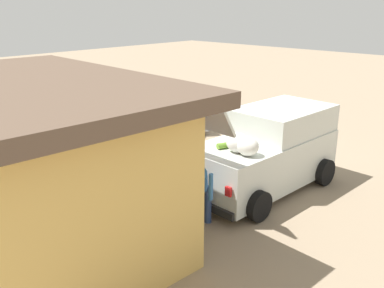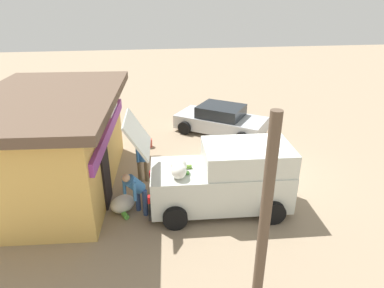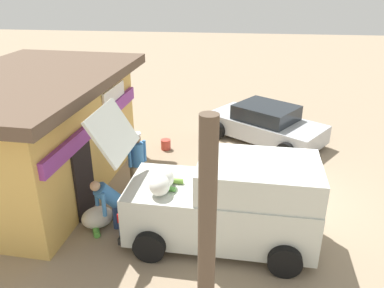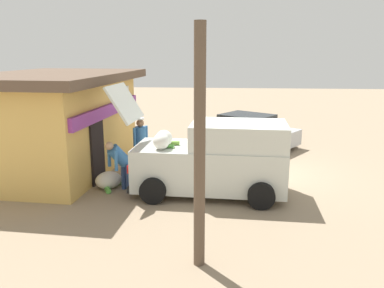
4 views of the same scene
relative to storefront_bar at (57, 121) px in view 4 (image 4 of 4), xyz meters
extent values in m
plane|color=gray|center=(-0.01, -6.17, -1.61)|extent=(60.00, 60.00, 0.00)
cube|color=#E0B259|center=(0.00, 0.01, -0.18)|extent=(5.88, 3.79, 2.86)
cube|color=purple|center=(-0.12, -1.75, 0.39)|extent=(5.38, 0.48, 0.36)
cube|color=black|center=(-1.13, -1.66, -0.61)|extent=(0.90, 0.12, 2.00)
cube|color=white|center=(1.13, -1.82, 0.68)|extent=(1.50, 0.16, 0.60)
cube|color=brown|center=(0.00, 0.01, 1.38)|extent=(6.70, 4.61, 0.27)
cube|color=silver|center=(-1.79, -4.95, -0.86)|extent=(1.94, 4.06, 1.12)
cube|color=silver|center=(-1.83, -5.70, 0.03)|extent=(1.79, 2.55, 0.66)
cube|color=black|center=(-1.89, -6.89, -0.01)|extent=(1.48, 0.15, 0.50)
cube|color=silver|center=(-1.68, -2.67, 0.82)|extent=(1.60, 0.71, 0.97)
ellipsoid|color=silver|center=(-1.92, -3.74, -0.08)|extent=(0.54, 0.45, 0.45)
ellipsoid|color=silver|center=(-2.20, -3.71, -0.09)|extent=(0.50, 0.42, 0.42)
cylinder|color=#54A342|center=(-2.05, -3.88, -0.25)|extent=(0.14, 0.28, 0.10)
cylinder|color=olive|center=(-1.72, -3.98, -0.24)|extent=(0.12, 0.29, 0.12)
cylinder|color=olive|center=(-1.54, -3.72, -0.23)|extent=(0.24, 0.33, 0.14)
cylinder|color=#67A833|center=(-1.90, -3.75, -0.23)|extent=(0.26, 0.20, 0.15)
cube|color=black|center=(-1.69, -2.92, -1.34)|extent=(1.65, 0.16, 0.16)
cube|color=red|center=(-2.37, -2.88, -0.81)|extent=(0.14, 0.07, 0.20)
cube|color=red|center=(-1.01, -2.95, -0.81)|extent=(0.14, 0.07, 0.20)
cylinder|color=black|center=(-2.80, -6.25, -1.27)|extent=(0.25, 0.68, 0.67)
cylinder|color=black|center=(-0.92, -6.35, -1.27)|extent=(0.25, 0.68, 0.67)
cylinder|color=black|center=(-2.67, -3.55, -1.27)|extent=(0.25, 0.68, 0.67)
cylinder|color=black|center=(-0.79, -3.64, -1.27)|extent=(0.25, 0.68, 0.67)
cube|color=#B2B7BC|center=(3.95, -6.26, -1.14)|extent=(3.76, 4.31, 0.61)
cube|color=#1E2328|center=(3.95, -6.26, -0.58)|extent=(2.39, 2.48, 0.50)
cylinder|color=black|center=(2.38, -6.82, -1.31)|extent=(0.52, 0.62, 0.60)
cylinder|color=black|center=(3.97, -7.92, -1.31)|extent=(0.52, 0.62, 0.60)
cylinder|color=black|center=(3.94, -4.59, -1.31)|extent=(0.52, 0.62, 0.60)
cylinder|color=black|center=(5.53, -5.69, -1.31)|extent=(0.52, 0.62, 0.60)
cylinder|color=#726047|center=(-0.26, -2.61, -1.17)|extent=(0.15, 0.15, 0.87)
cylinder|color=#726047|center=(0.01, -2.83, -1.17)|extent=(0.15, 0.15, 0.87)
cylinder|color=#3872B2|center=(-0.13, -2.72, -0.43)|extent=(0.48, 0.48, 0.62)
sphere|color=#8C6647|center=(-0.13, -2.72, 0.00)|extent=(0.24, 0.24, 0.24)
cylinder|color=silver|center=(-0.13, -2.72, 0.13)|extent=(0.26, 0.26, 0.05)
cylinder|color=#3872B2|center=(-0.32, -2.57, -0.41)|extent=(0.09, 0.09, 0.59)
cylinder|color=#3872B2|center=(0.06, -2.87, -0.41)|extent=(0.09, 0.09, 0.59)
cylinder|color=navy|center=(-1.94, -2.76, -1.20)|extent=(0.15, 0.15, 0.81)
cylinder|color=navy|center=(-1.67, -2.55, -1.20)|extent=(0.15, 0.15, 0.81)
cylinder|color=#3872B2|center=(-1.92, -2.51, -0.57)|extent=(0.66, 0.71, 0.66)
sphere|color=tan|center=(-2.08, -2.30, -0.27)|extent=(0.22, 0.22, 0.22)
cylinder|color=#3872B2|center=(-2.22, -2.51, -0.63)|extent=(0.09, 0.09, 0.55)
cylinder|color=#3872B2|center=(-1.84, -2.21, -0.63)|extent=(0.09, 0.09, 0.55)
ellipsoid|color=silver|center=(-1.65, -2.10, -1.37)|extent=(0.89, 0.94, 0.49)
cylinder|color=#6E9346|center=(-1.39, -2.28, -1.55)|extent=(0.26, 0.33, 0.11)
cylinder|color=#58B242|center=(-2.00, -2.18, -1.54)|extent=(0.29, 0.24, 0.15)
cylinder|color=#6DAE3D|center=(-1.52, -2.18, -1.53)|extent=(0.28, 0.31, 0.16)
cylinder|color=#6CA841|center=(-1.65, -1.90, -1.54)|extent=(0.25, 0.28, 0.13)
cylinder|color=#BF3F33|center=(2.79, -2.92, -1.44)|extent=(0.32, 0.32, 0.34)
cylinder|color=brown|center=(-5.45, -4.91, 0.51)|extent=(0.20, 0.20, 4.24)
camera|label=1|loc=(-7.13, 3.25, 2.78)|focal=39.51mm
camera|label=2|loc=(-9.94, -2.99, 4.21)|focal=30.96mm
camera|label=3|loc=(-8.88, -5.13, 3.86)|focal=36.21mm
camera|label=4|loc=(-11.80, -5.30, 2.15)|focal=36.28mm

